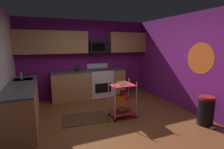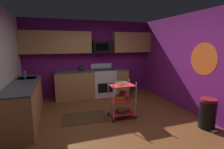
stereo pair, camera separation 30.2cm
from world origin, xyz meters
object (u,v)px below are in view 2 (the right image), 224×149
Objects in this scene: dish_soap_bottle at (25,75)px; book_stack at (122,110)px; mixing_bowl_large at (120,97)px; mixing_bowl_small at (123,93)px; fruit_bowl at (122,83)px; kettle at (81,69)px; trash_can at (207,113)px; oven_range at (104,82)px; rolling_cart at (122,100)px; microwave at (102,47)px.

book_stack is at bearing -26.11° from dish_soap_bottle.
mixing_bowl_small reaches higher than mixing_bowl_large.
kettle reaches higher than fruit_bowl.
dish_soap_bottle reaches higher than trash_can.
fruit_bowl is 1.08× the size of mixing_bowl_large.
mixing_bowl_large is at bearing -93.12° from oven_range.
book_stack is 0.37× the size of trash_can.
rolling_cart is at bearing 0.00° from mixing_bowl_large.
trash_can is at bearing -63.20° from oven_range.
book_stack is (0.00, 0.00, -0.70)m from fruit_bowl.
fruit_bowl is 0.36m from mixing_bowl_large.
oven_range reaches higher than rolling_cart.
microwave is 2.26m from mixing_bowl_small.
oven_range is 4.04× the size of fruit_bowl.
oven_range is 1.57× the size of microwave.
microwave is at bearing 88.24° from book_stack.
rolling_cart is 1.91m from trash_can.
trash_can reaches higher than mixing_bowl_large.
kettle is at bearing 110.78° from rolling_cart.
book_stack is 0.93× the size of kettle.
fruit_bowl is 0.26m from mixing_bowl_small.
trash_can is (1.51, -2.98, -0.15)m from oven_range.
rolling_cart is at bearing 145.42° from trash_can.
dish_soap_bottle is at bearing 153.89° from fruit_bowl.
mixing_bowl_small is 0.69× the size of kettle.
kettle is (-0.72, 1.90, 0.54)m from rolling_cart.
kettle is (-0.72, 1.90, 0.12)m from fruit_bowl.
microwave is 1.06× the size of trash_can.
dish_soap_bottle reaches higher than fruit_bowl.
mixing_bowl_small reaches higher than book_stack.
fruit_bowl reaches higher than mixing_bowl_small.
mixing_bowl_large is (-0.10, -2.00, -1.18)m from microwave.
oven_range is 0.94m from kettle.
kettle is at bearing 26.68° from dish_soap_bottle.
microwave reaches higher than trash_can.
fruit_bowl is at bearing -69.22° from kettle.
oven_range is 1.94m from fruit_bowl.
kettle is (-0.75, 1.88, 0.38)m from mixing_bowl_small.
fruit_bowl is 2.03m from kettle.
oven_range is at bearing 88.13° from rolling_cart.
rolling_cart is 2.59m from dish_soap_bottle.
dish_soap_bottle is at bearing 153.89° from book_stack.
book_stack is at bearing -69.22° from kettle.
mixing_bowl_large is at bearing -180.00° from rolling_cart.
mixing_bowl_small is 1.91m from trash_can.
dish_soap_bottle is 4.48m from trash_can.
microwave is at bearing 20.85° from dish_soap_bottle.
trash_can is (1.53, -1.10, -0.29)m from mixing_bowl_small.
oven_range is at bearing 88.13° from book_stack.
mixing_bowl_small is 0.91× the size of dish_soap_bottle.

